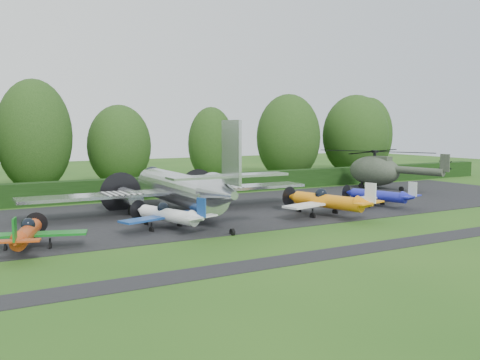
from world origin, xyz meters
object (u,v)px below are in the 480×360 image
light_plane_red (26,233)px  light_plane_orange (327,201)px  sign_board (373,172)px  light_plane_white (168,215)px  light_plane_blue (378,195)px  transport_plane (181,188)px  helicopter (375,168)px

light_plane_red → light_plane_orange: 21.78m
sign_board → light_plane_white: bearing=-166.1°
light_plane_blue → light_plane_orange: bearing=-150.1°
transport_plane → light_plane_red: bearing=-151.9°
transport_plane → light_plane_red: 14.10m
transport_plane → light_plane_blue: 17.10m
light_plane_orange → light_plane_blue: (6.95, 1.76, -0.21)m
sign_board → light_plane_blue: bearing=-143.8°
transport_plane → light_plane_blue: transport_plane is taller
light_plane_blue → helicopter: helicopter is taller
transport_plane → light_plane_blue: size_ratio=3.53×
light_plane_red → light_plane_white: bearing=-6.9°
transport_plane → light_plane_white: size_ratio=3.43×
light_plane_white → light_plane_orange: size_ratio=0.85×
light_plane_orange → helicopter: 20.38m
light_plane_red → light_plane_orange: bearing=-15.9°
transport_plane → light_plane_orange: transport_plane is taller
light_plane_orange → light_plane_blue: 7.18m
light_plane_white → sign_board: bearing=43.0°
transport_plane → helicopter: 26.55m
light_plane_orange → sign_board: 26.68m
transport_plane → light_plane_red: (-12.26, -6.88, -1.10)m
light_plane_red → light_plane_blue: size_ratio=1.00×
light_plane_red → light_plane_white: light_plane_white is taller
light_plane_red → sign_board: size_ratio=1.97×
light_plane_white → helicopter: 31.05m
transport_plane → light_plane_orange: bearing=-34.4°
helicopter → light_plane_white: bearing=-149.6°
transport_plane → helicopter: (25.91, 5.83, 0.17)m
light_plane_red → helicopter: bearing=0.8°
light_plane_white → light_plane_red: bearing=-151.5°
light_plane_white → transport_plane: bearing=76.6°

